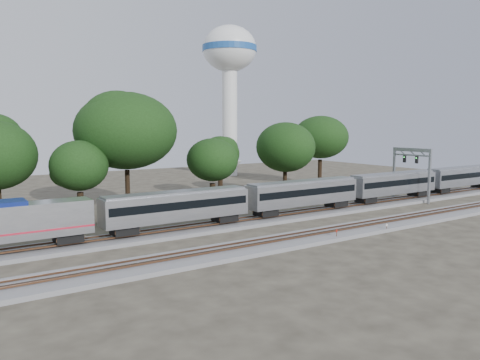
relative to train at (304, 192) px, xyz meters
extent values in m
plane|color=#383328|center=(-8.90, -6.00, -3.12)|extent=(160.00, 160.00, 0.00)
cube|color=slate|center=(-8.90, 0.00, -2.92)|extent=(160.00, 5.00, 0.40)
cube|color=brown|center=(-8.90, -0.72, -2.46)|extent=(160.00, 0.08, 0.15)
cube|color=brown|center=(-8.90, 0.72, -2.46)|extent=(160.00, 0.08, 0.15)
cube|color=slate|center=(-8.90, -10.00, -2.92)|extent=(160.00, 5.00, 0.40)
cube|color=brown|center=(-8.90, -10.72, -2.46)|extent=(160.00, 0.08, 0.15)
cube|color=brown|center=(-8.90, -9.28, -2.46)|extent=(160.00, 0.08, 0.15)
cube|color=silver|center=(-32.82, 0.00, 0.07)|extent=(10.20, 2.89, 3.18)
cube|color=#B31B30|center=(-33.97, 0.00, -0.75)|extent=(12.51, 2.93, 0.17)
cube|color=black|center=(-29.88, 0.00, -1.95)|extent=(2.50, 2.12, 0.87)
cube|color=silver|center=(-18.26, 0.00, -0.08)|extent=(16.74, 2.89, 2.89)
cube|color=black|center=(-18.26, 0.00, 0.21)|extent=(16.17, 2.94, 0.87)
cube|color=gray|center=(-18.26, 0.00, 1.42)|extent=(16.36, 2.31, 0.34)
cube|color=black|center=(-24.32, 0.00, -1.95)|extent=(2.50, 2.12, 0.87)
cube|color=black|center=(-12.20, 0.00, -1.95)|extent=(2.50, 2.12, 0.87)
cube|color=silver|center=(-0.14, 0.00, -0.08)|extent=(16.74, 2.89, 2.89)
cube|color=black|center=(-0.14, 0.00, 0.21)|extent=(16.17, 2.94, 0.87)
cube|color=gray|center=(-0.14, 0.00, 1.42)|extent=(16.36, 2.31, 0.34)
cube|color=black|center=(-6.20, 0.00, -1.95)|extent=(2.50, 2.12, 0.87)
cube|color=black|center=(5.93, 0.00, -1.95)|extent=(2.50, 2.12, 0.87)
cube|color=silver|center=(17.99, 0.00, -0.08)|extent=(16.74, 2.89, 2.89)
cube|color=black|center=(17.99, 0.00, 0.21)|extent=(16.17, 2.94, 0.87)
cube|color=gray|center=(17.99, 0.00, 1.42)|extent=(16.36, 2.31, 0.34)
cube|color=black|center=(11.92, 0.00, -1.95)|extent=(2.50, 2.12, 0.87)
cube|color=black|center=(24.05, 0.00, -1.95)|extent=(2.50, 2.12, 0.87)
cube|color=silver|center=(36.11, 0.00, -0.08)|extent=(16.74, 2.89, 2.89)
cube|color=black|center=(36.11, 0.00, 0.21)|extent=(16.17, 2.94, 0.87)
cube|color=gray|center=(36.11, 0.00, 1.42)|extent=(16.36, 2.31, 0.34)
cube|color=black|center=(30.05, 0.00, -1.95)|extent=(2.50, 2.12, 0.87)
cube|color=black|center=(42.17, 0.00, -1.95)|extent=(2.50, 2.12, 0.87)
cylinder|color=#512D19|center=(-5.86, -11.80, -2.61)|extent=(0.07, 0.07, 1.02)
cylinder|color=#B7190D|center=(-5.86, -11.80, -2.15)|extent=(0.34, 0.18, 0.36)
cylinder|color=#512D19|center=(1.32, -12.36, -2.68)|extent=(0.06, 0.06, 0.87)
cylinder|color=silver|center=(1.32, -12.36, -2.30)|extent=(0.31, 0.05, 0.31)
cube|color=#512D19|center=(-2.70, -11.73, -2.97)|extent=(0.53, 0.35, 0.30)
cylinder|color=silver|center=(18.64, 47.45, 9.26)|extent=(3.54, 3.54, 24.76)
cone|color=silver|center=(18.64, 47.45, -1.35)|extent=(5.66, 5.66, 3.54)
ellipsoid|color=silver|center=(18.64, 47.45, 26.28)|extent=(12.38, 12.38, 10.52)
cylinder|color=#1C4E9B|center=(18.64, 47.45, 26.28)|extent=(12.52, 12.52, 1.41)
cube|color=gray|center=(22.15, -3.24, 1.05)|extent=(0.32, 0.32, 8.32)
cube|color=gray|center=(22.15, 3.24, 1.05)|extent=(0.32, 0.32, 8.32)
cube|color=gray|center=(22.15, 0.00, 4.93)|extent=(0.37, 6.84, 0.55)
cube|color=gray|center=(22.15, 0.00, 4.10)|extent=(0.23, 6.84, 0.23)
cube|color=black|center=(21.88, -1.11, 3.45)|extent=(0.23, 0.46, 1.11)
cube|color=black|center=(21.88, 1.11, 3.45)|extent=(0.23, 0.46, 1.11)
cylinder|color=black|center=(-25.56, 11.58, -1.23)|extent=(0.70, 0.70, 3.78)
ellipsoid|color=black|center=(-25.56, 11.58, 3.90)|extent=(7.12, 7.12, 6.06)
cylinder|color=black|center=(-18.83, 13.72, -0.12)|extent=(0.70, 0.70, 5.99)
ellipsoid|color=black|center=(-18.83, 13.72, 8.01)|extent=(11.30, 11.30, 9.60)
cylinder|color=black|center=(-7.95, 10.03, -1.20)|extent=(0.70, 0.70, 3.83)
ellipsoid|color=black|center=(-7.95, 10.03, 3.99)|extent=(7.21, 7.21, 6.13)
cylinder|color=black|center=(-1.33, 18.86, -1.16)|extent=(0.70, 0.70, 3.91)
ellipsoid|color=black|center=(-1.33, 18.86, 4.15)|extent=(7.38, 7.38, 6.27)
cylinder|color=black|center=(7.86, 13.57, -0.88)|extent=(0.70, 0.70, 4.48)
ellipsoid|color=black|center=(7.86, 13.57, 5.20)|extent=(8.44, 8.44, 7.17)
cylinder|color=black|center=(23.62, 22.07, -0.55)|extent=(0.70, 0.70, 5.14)
ellipsoid|color=black|center=(23.62, 22.07, 6.42)|extent=(9.68, 9.68, 8.23)
camera|label=1|loc=(-40.45, -45.71, 8.70)|focal=35.00mm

